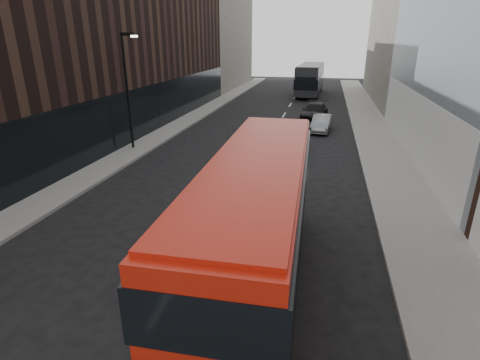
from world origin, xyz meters
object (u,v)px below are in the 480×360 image
Objects in this scene: street_lamp at (128,84)px; car_c at (315,112)px; car_b at (321,123)px; car_a at (294,141)px; red_bus at (257,221)px; grey_bus at (310,79)px.

street_lamp is 16.94m from car_c.
street_lamp is 1.38× the size of car_c.
car_a is at bearing -99.48° from car_b.
street_lamp reaches higher than red_bus.
street_lamp is 0.59× the size of grey_bus.
car_c is at bearing 86.99° from red_bus.
car_a is at bearing 89.38° from red_bus.
grey_bus is 3.09× the size of car_b.
street_lamp is at bearing 127.92° from red_bus.
street_lamp is 1.83× the size of car_b.
car_b is (1.58, 6.00, 0.00)m from car_a.
grey_bus reaches higher than car_b.
red_bus is (10.41, -12.69, -1.92)m from street_lamp.
car_b is (1.37, 20.69, -1.63)m from red_bus.
grey_bus is 16.28m from car_c.
street_lamp reaches higher than car_a.
red_bus reaches higher than car_a.
car_a is at bearing 11.10° from street_lamp.
car_a is at bearing -90.25° from car_c.
red_bus is 0.86× the size of grey_bus.
red_bus is 2.65× the size of car_b.
car_c is (0.90, 10.33, 0.10)m from car_a.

